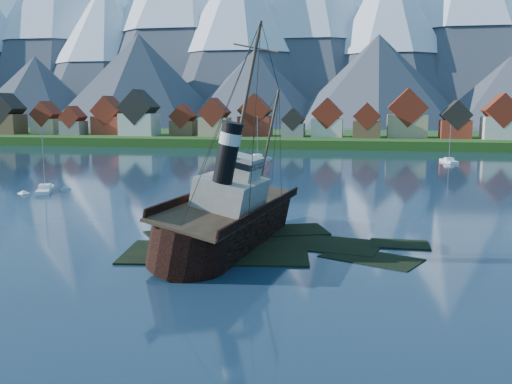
% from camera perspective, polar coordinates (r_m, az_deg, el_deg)
% --- Properties ---
extents(ground, '(1400.00, 1400.00, 0.00)m').
position_cam_1_polar(ground, '(57.76, -0.61, -5.81)').
color(ground, '#182D43').
rests_on(ground, ground).
extents(shoal, '(31.71, 21.24, 1.14)m').
position_cam_1_polar(shoal, '(59.59, 1.48, -5.71)').
color(shoal, black).
rests_on(shoal, ground).
extents(shore_bank, '(600.00, 80.00, 3.20)m').
position_cam_1_polar(shore_bank, '(225.56, 7.87, 4.96)').
color(shore_bank, '#174212').
rests_on(shore_bank, ground).
extents(seawall, '(600.00, 2.50, 2.00)m').
position_cam_1_polar(seawall, '(187.71, 7.29, 4.23)').
color(seawall, '#3F3D38').
rests_on(seawall, ground).
extents(town, '(250.96, 16.69, 17.30)m').
position_cam_1_polar(town, '(211.72, -1.38, 7.24)').
color(town, maroon).
rests_on(town, ground).
extents(mountains, '(965.00, 340.00, 205.00)m').
position_cam_1_polar(mountains, '(541.42, 9.71, 16.56)').
color(mountains, '#2D333D').
rests_on(mountains, ground).
extents(tugboat_wreck, '(6.99, 30.13, 23.88)m').
position_cam_1_polar(tugboat_wreck, '(60.68, -2.68, -2.21)').
color(tugboat_wreck, black).
rests_on(tugboat_wreck, ground).
extents(sailboat_a, '(5.35, 8.55, 10.28)m').
position_cam_1_polar(sailboat_a, '(102.24, -20.33, 0.16)').
color(sailboat_a, white).
rests_on(sailboat_a, ground).
extents(sailboat_c, '(6.16, 9.41, 12.02)m').
position_cam_1_polar(sailboat_c, '(152.01, 0.14, 3.36)').
color(sailboat_c, white).
rests_on(sailboat_c, ground).
extents(sailboat_e, '(3.69, 8.90, 10.04)m').
position_cam_1_polar(sailboat_e, '(152.63, 18.73, 2.90)').
color(sailboat_e, white).
rests_on(sailboat_e, ground).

